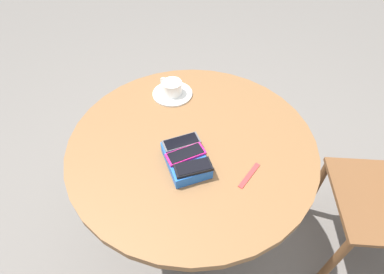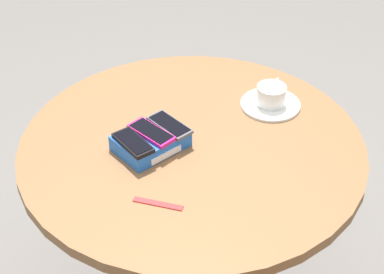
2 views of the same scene
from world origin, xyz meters
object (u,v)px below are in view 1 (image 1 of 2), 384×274
object	(u,v)px
phone_gray	(181,142)
lanyard_strap	(249,175)
coffee_cup	(172,87)
round_table	(192,162)
phone_black	(193,167)
phone_box	(186,160)
phone_magenta	(186,154)
saucer	(173,94)

from	to	relation	value
phone_gray	lanyard_strap	world-z (taller)	phone_gray
phone_gray	coffee_cup	distance (m)	0.32
round_table	coffee_cup	bearing A→B (deg)	-15.79
phone_black	coffee_cup	size ratio (longest dim) A/B	1.16
phone_black	phone_gray	distance (m)	0.12
phone_box	phone_gray	distance (m)	0.07
phone_magenta	round_table	bearing A→B (deg)	-44.91
round_table	saucer	bearing A→B (deg)	-16.07
round_table	phone_box	bearing A→B (deg)	135.89
saucer	phone_gray	bearing A→B (deg)	155.05
saucer	coffee_cup	xyz separation A→B (m)	(0.00, 0.00, 0.03)
phone_magenta	phone_black	bearing A→B (deg)	170.78
phone_black	phone_magenta	size ratio (longest dim) A/B	0.96
round_table	saucer	xyz separation A→B (m)	(0.27, -0.08, 0.13)
phone_box	phone_black	distance (m)	0.06
round_table	coffee_cup	xyz separation A→B (m)	(0.27, -0.08, 0.17)
round_table	phone_box	xyz separation A→B (m)	(-0.08, 0.08, 0.15)
round_table	phone_gray	distance (m)	0.19
saucer	lanyard_strap	world-z (taller)	saucer
phone_gray	round_table	bearing A→B (deg)	-70.52
phone_magenta	coffee_cup	distance (m)	0.38
round_table	phone_black	world-z (taller)	phone_black
phone_box	phone_gray	bearing A→B (deg)	-17.37
phone_magenta	saucer	bearing A→B (deg)	-23.80
phone_magenta	coffee_cup	size ratio (longest dim) A/B	1.20
phone_magenta	lanyard_strap	world-z (taller)	phone_magenta
phone_box	phone_black	bearing A→B (deg)	171.33
phone_box	saucer	distance (m)	0.38
round_table	phone_box	distance (m)	0.18
phone_magenta	phone_gray	bearing A→B (deg)	-17.29
phone_gray	saucer	xyz separation A→B (m)	(0.29, -0.14, -0.04)
phone_black	phone_gray	size ratio (longest dim) A/B	0.96
lanyard_strap	phone_box	bearing A→B (deg)	43.30
saucer	phone_black	bearing A→B (deg)	158.23
phone_box	phone_magenta	xyz separation A→B (m)	(0.00, -0.00, 0.03)
phone_gray	phone_magenta	bearing A→B (deg)	162.71
phone_box	saucer	world-z (taller)	phone_box
round_table	lanyard_strap	distance (m)	0.28
phone_box	lanyard_strap	size ratio (longest dim) A/B	1.65
round_table	coffee_cup	size ratio (longest dim) A/B	8.06
round_table	coffee_cup	world-z (taller)	coffee_cup
phone_magenta	saucer	world-z (taller)	phone_magenta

